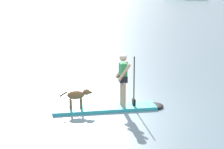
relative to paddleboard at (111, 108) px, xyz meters
The scene contains 4 objects.
ground_plane 0.23m from the paddleboard, 155.14° to the right, with size 400.00×400.00×0.00m, color slate.
paddleboard is the anchor object (origin of this frame).
person_paddler 1.06m from the paddleboard, 24.86° to the left, with size 0.68×0.60×1.64m.
dog 1.15m from the paddleboard, 155.14° to the right, with size 0.93×0.49×0.59m.
Camera 1 is at (3.28, -12.12, 4.08)m, focal length 68.13 mm.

